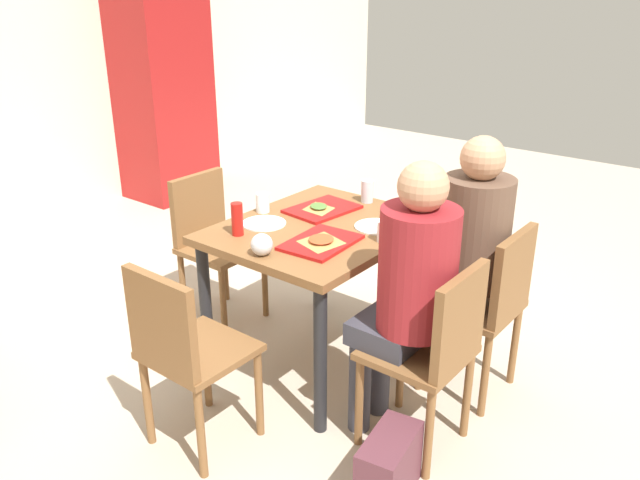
% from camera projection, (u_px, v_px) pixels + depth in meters
% --- Properties ---
extents(ground_plane, '(10.00, 10.00, 0.02)m').
position_uv_depth(ground_plane, '(320.00, 360.00, 3.48)').
color(ground_plane, '#B7A893').
extents(main_table, '(1.04, 0.85, 0.77)m').
position_uv_depth(main_table, '(320.00, 246.00, 3.23)').
color(main_table, brown).
rests_on(main_table, ground_plane).
extents(chair_near_left, '(0.40, 0.40, 0.87)m').
position_uv_depth(chair_near_left, '(435.00, 347.00, 2.63)').
color(chair_near_left, brown).
rests_on(chair_near_left, ground_plane).
extents(chair_near_right, '(0.40, 0.40, 0.87)m').
position_uv_depth(chair_near_right, '(490.00, 300.00, 3.01)').
color(chair_near_right, brown).
rests_on(chair_near_right, ground_plane).
extents(chair_far_side, '(0.40, 0.40, 0.87)m').
position_uv_depth(chair_far_side, '(211.00, 236.00, 3.75)').
color(chair_far_side, brown).
rests_on(chair_far_side, ground_plane).
extents(chair_left_end, '(0.40, 0.40, 0.87)m').
position_uv_depth(chair_left_end, '(183.00, 347.00, 2.63)').
color(chair_left_end, brown).
rests_on(chair_left_end, ground_plane).
extents(person_in_red, '(0.32, 0.42, 1.28)m').
position_uv_depth(person_in_red, '(409.00, 283.00, 2.62)').
color(person_in_red, '#383842').
rests_on(person_in_red, ground_plane).
extents(person_in_brown_jacket, '(0.32, 0.42, 1.28)m').
position_uv_depth(person_in_brown_jacket, '(467.00, 244.00, 3.00)').
color(person_in_brown_jacket, '#383842').
rests_on(person_in_brown_jacket, ground_plane).
extents(tray_red_near, '(0.38, 0.28, 0.02)m').
position_uv_depth(tray_red_near, '(321.00, 242.00, 2.97)').
color(tray_red_near, '#B21414').
rests_on(tray_red_near, main_table).
extents(tray_red_far, '(0.39, 0.30, 0.02)m').
position_uv_depth(tray_red_far, '(322.00, 209.00, 3.39)').
color(tray_red_far, '#B21414').
rests_on(tray_red_far, main_table).
extents(paper_plate_center, '(0.22, 0.22, 0.01)m').
position_uv_depth(paper_plate_center, '(264.00, 223.00, 3.20)').
color(paper_plate_center, white).
rests_on(paper_plate_center, main_table).
extents(paper_plate_near_edge, '(0.22, 0.22, 0.01)m').
position_uv_depth(paper_plate_near_edge, '(377.00, 227.00, 3.16)').
color(paper_plate_near_edge, white).
rests_on(paper_plate_near_edge, main_table).
extents(pizza_slice_a, '(0.25, 0.24, 0.02)m').
position_uv_depth(pizza_slice_a, '(321.00, 240.00, 2.94)').
color(pizza_slice_a, '#C68C47').
rests_on(pizza_slice_a, tray_red_near).
extents(pizza_slice_b, '(0.20, 0.20, 0.02)m').
position_uv_depth(pizza_slice_b, '(319.00, 207.00, 3.36)').
color(pizza_slice_b, '#C68C47').
rests_on(pizza_slice_b, tray_red_far).
extents(plastic_cup_a, '(0.07, 0.07, 0.10)m').
position_uv_depth(plastic_cup_a, '(263.00, 203.00, 3.35)').
color(plastic_cup_a, white).
rests_on(plastic_cup_a, main_table).
extents(plastic_cup_b, '(0.07, 0.07, 0.10)m').
position_uv_depth(plastic_cup_b, '(384.00, 231.00, 2.98)').
color(plastic_cup_b, white).
rests_on(plastic_cup_b, main_table).
extents(soda_can, '(0.07, 0.07, 0.12)m').
position_uv_depth(soda_can, '(367.00, 191.00, 3.49)').
color(soda_can, '#B7BCC6').
rests_on(soda_can, main_table).
extents(condiment_bottle, '(0.06, 0.06, 0.16)m').
position_uv_depth(condiment_bottle, '(237.00, 219.00, 3.04)').
color(condiment_bottle, red).
rests_on(condiment_bottle, main_table).
extents(foil_bundle, '(0.10, 0.10, 0.10)m').
position_uv_depth(foil_bundle, '(262.00, 245.00, 2.83)').
color(foil_bundle, silver).
rests_on(foil_bundle, main_table).
extents(handbag, '(0.34, 0.21, 0.28)m').
position_uv_depth(handbag, '(389.00, 467.00, 2.51)').
color(handbag, '#592D38').
rests_on(handbag, ground_plane).
extents(drink_fridge, '(0.70, 0.60, 1.90)m').
position_uv_depth(drink_fridge, '(163.00, 92.00, 5.73)').
color(drink_fridge, maroon).
rests_on(drink_fridge, ground_plane).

